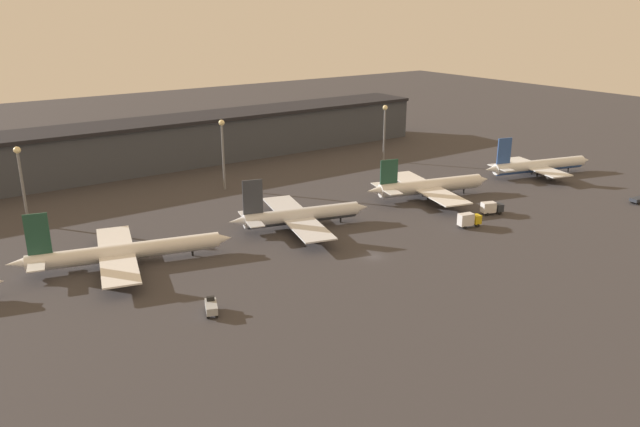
{
  "coord_description": "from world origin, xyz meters",
  "views": [
    {
      "loc": [
        -85.04,
        -100.57,
        54.54
      ],
      "look_at": [
        -2.63,
        17.51,
        6.0
      ],
      "focal_mm": 35.0,
      "sensor_mm": 36.0,
      "label": 1
    }
  ],
  "objects_px": {
    "airplane_4": "(538,166)",
    "service_vehicle_2": "(640,199)",
    "service_vehicle_1": "(469,220)",
    "airplane_2": "(300,216)",
    "airplane_1": "(123,252)",
    "service_vehicle_4": "(211,307)",
    "airplane_3": "(429,186)",
    "service_vehicle_0": "(491,208)"
  },
  "relations": [
    {
      "from": "service_vehicle_0",
      "to": "service_vehicle_1",
      "type": "relative_size",
      "value": 0.99
    },
    {
      "from": "service_vehicle_0",
      "to": "airplane_1",
      "type": "bearing_deg",
      "value": -174.25
    },
    {
      "from": "airplane_1",
      "to": "service_vehicle_1",
      "type": "distance_m",
      "value": 84.8
    },
    {
      "from": "service_vehicle_2",
      "to": "service_vehicle_4",
      "type": "height_order",
      "value": "service_vehicle_4"
    },
    {
      "from": "airplane_2",
      "to": "airplane_4",
      "type": "relative_size",
      "value": 0.9
    },
    {
      "from": "airplane_1",
      "to": "airplane_4",
      "type": "xyz_separation_m",
      "value": [
        138.46,
        -4.24,
        0.19
      ]
    },
    {
      "from": "airplane_3",
      "to": "service_vehicle_4",
      "type": "distance_m",
      "value": 90.02
    },
    {
      "from": "airplane_3",
      "to": "airplane_4",
      "type": "relative_size",
      "value": 0.97
    },
    {
      "from": "service_vehicle_0",
      "to": "service_vehicle_1",
      "type": "height_order",
      "value": "service_vehicle_1"
    },
    {
      "from": "airplane_2",
      "to": "service_vehicle_2",
      "type": "xyz_separation_m",
      "value": [
        91.91,
        -38.71,
        -2.09
      ]
    },
    {
      "from": "service_vehicle_1",
      "to": "service_vehicle_2",
      "type": "distance_m",
      "value": 58.02
    },
    {
      "from": "airplane_4",
      "to": "service_vehicle_4",
      "type": "bearing_deg",
      "value": -153.84
    },
    {
      "from": "airplane_1",
      "to": "service_vehicle_0",
      "type": "distance_m",
      "value": 96.25
    },
    {
      "from": "airplane_4",
      "to": "service_vehicle_2",
      "type": "height_order",
      "value": "airplane_4"
    },
    {
      "from": "airplane_4",
      "to": "service_vehicle_0",
      "type": "bearing_deg",
      "value": -143.12
    },
    {
      "from": "airplane_3",
      "to": "service_vehicle_2",
      "type": "distance_m",
      "value": 60.44
    },
    {
      "from": "airplane_2",
      "to": "service_vehicle_4",
      "type": "height_order",
      "value": "airplane_2"
    },
    {
      "from": "airplane_1",
      "to": "service_vehicle_2",
      "type": "height_order",
      "value": "airplane_1"
    },
    {
      "from": "service_vehicle_1",
      "to": "service_vehicle_2",
      "type": "height_order",
      "value": "service_vehicle_1"
    },
    {
      "from": "airplane_4",
      "to": "airplane_2",
      "type": "bearing_deg",
      "value": -167.02
    },
    {
      "from": "airplane_2",
      "to": "service_vehicle_1",
      "type": "bearing_deg",
      "value": -20.16
    },
    {
      "from": "airplane_4",
      "to": "service_vehicle_1",
      "type": "relative_size",
      "value": 6.45
    },
    {
      "from": "service_vehicle_0",
      "to": "service_vehicle_1",
      "type": "bearing_deg",
      "value": -144.85
    },
    {
      "from": "airplane_2",
      "to": "service_vehicle_2",
      "type": "bearing_deg",
      "value": -8.42
    },
    {
      "from": "airplane_1",
      "to": "airplane_2",
      "type": "height_order",
      "value": "airplane_2"
    },
    {
      "from": "airplane_1",
      "to": "service_vehicle_2",
      "type": "distance_m",
      "value": 142.74
    },
    {
      "from": "airplane_1",
      "to": "service_vehicle_4",
      "type": "xyz_separation_m",
      "value": [
        5.78,
        -31.83,
        -1.68
      ]
    },
    {
      "from": "service_vehicle_1",
      "to": "airplane_1",
      "type": "bearing_deg",
      "value": 173.82
    },
    {
      "from": "airplane_3",
      "to": "service_vehicle_1",
      "type": "xyz_separation_m",
      "value": [
        -10.04,
        -24.73,
        -1.38
      ]
    },
    {
      "from": "airplane_1",
      "to": "airplane_2",
      "type": "distance_m",
      "value": 44.96
    },
    {
      "from": "airplane_3",
      "to": "service_vehicle_2",
      "type": "height_order",
      "value": "airplane_3"
    },
    {
      "from": "airplane_1",
      "to": "service_vehicle_2",
      "type": "bearing_deg",
      "value": -2.11
    },
    {
      "from": "airplane_2",
      "to": "service_vehicle_0",
      "type": "height_order",
      "value": "airplane_2"
    },
    {
      "from": "airplane_4",
      "to": "service_vehicle_1",
      "type": "xyz_separation_m",
      "value": [
        -57.9,
        -22.23,
        -1.21
      ]
    },
    {
      "from": "airplane_3",
      "to": "service_vehicle_1",
      "type": "distance_m",
      "value": 26.72
    },
    {
      "from": "service_vehicle_0",
      "to": "service_vehicle_2",
      "type": "distance_m",
      "value": 46.85
    },
    {
      "from": "airplane_1",
      "to": "service_vehicle_4",
      "type": "relative_size",
      "value": 8.95
    },
    {
      "from": "airplane_1",
      "to": "service_vehicle_1",
      "type": "relative_size",
      "value": 7.22
    },
    {
      "from": "service_vehicle_4",
      "to": "airplane_2",
      "type": "bearing_deg",
      "value": -31.59
    },
    {
      "from": "service_vehicle_0",
      "to": "service_vehicle_4",
      "type": "distance_m",
      "value": 88.17
    },
    {
      "from": "service_vehicle_1",
      "to": "airplane_2",
      "type": "bearing_deg",
      "value": 157.43
    },
    {
      "from": "airplane_1",
      "to": "service_vehicle_4",
      "type": "distance_m",
      "value": 32.39
    }
  ]
}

